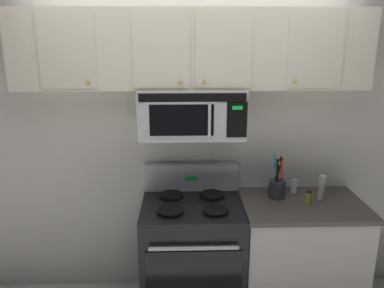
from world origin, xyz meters
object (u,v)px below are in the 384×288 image
at_px(over_range_microwave, 192,113).
at_px(pepper_mill, 322,187).
at_px(salt_shaker, 294,186).
at_px(stove_range, 192,255).
at_px(spice_jar, 309,198).
at_px(utensil_crock_charcoal, 277,185).

bearing_deg(over_range_microwave, pepper_mill, -2.86).
bearing_deg(salt_shaker, stove_range, -166.71).
relative_size(over_range_microwave, salt_shaker, 6.85).
bearing_deg(spice_jar, pepper_mill, 36.92).
relative_size(over_range_microwave, pepper_mill, 4.02).
bearing_deg(pepper_mill, over_range_microwave, 177.14).
height_order(over_range_microwave, salt_shaker, over_range_microwave).
relative_size(stove_range, pepper_mill, 5.92).
height_order(over_range_microwave, pepper_mill, over_range_microwave).
xyz_separation_m(utensil_crock_charcoal, salt_shaker, (0.16, 0.09, -0.04)).
bearing_deg(pepper_mill, spice_jar, -143.08).
distance_m(stove_range, utensil_crock_charcoal, 0.86).
bearing_deg(utensil_crock_charcoal, over_range_microwave, 179.35).
relative_size(stove_range, utensil_crock_charcoal, 2.98).
height_order(over_range_microwave, spice_jar, over_range_microwave).
xyz_separation_m(stove_range, pepper_mill, (1.00, 0.07, 0.53)).
bearing_deg(utensil_crock_charcoal, salt_shaker, 28.11).
distance_m(over_range_microwave, salt_shaker, 1.03).
relative_size(over_range_microwave, utensil_crock_charcoal, 2.02).
height_order(salt_shaker, spice_jar, same).
bearing_deg(stove_range, pepper_mill, 3.81).
height_order(stove_range, over_range_microwave, over_range_microwave).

